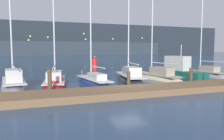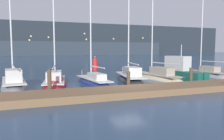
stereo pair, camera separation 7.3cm
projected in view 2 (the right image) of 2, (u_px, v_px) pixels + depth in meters
name	position (u px, v px, depth m)	size (l,w,h in m)	color
ground_plane	(128.00, 90.00, 16.81)	(400.00, 400.00, 0.00)	navy
dock	(138.00, 91.00, 15.17)	(30.51, 2.80, 0.45)	brown
mooring_pile_1	(49.00, 82.00, 14.72)	(0.28, 0.28, 1.76)	#4C3D2D
mooring_pile_2	(128.00, 81.00, 16.68)	(0.28, 0.28, 1.43)	#4C3D2D
mooring_pile_3	(191.00, 77.00, 18.62)	(0.28, 0.28, 1.54)	#4C3D2D
sailboat_berth_2	(14.00, 87.00, 17.14)	(2.61, 6.70, 10.61)	gray
sailboat_berth_3	(55.00, 84.00, 18.98)	(2.92, 7.23, 10.84)	red
sailboat_berth_4	(94.00, 83.00, 19.35)	(2.39, 6.74, 9.00)	navy
sailboat_berth_5	(130.00, 80.00, 20.98)	(3.11, 7.33, 10.10)	#2D3338
sailboat_berth_6	(156.00, 78.00, 22.87)	(3.18, 8.10, 10.85)	beige
motorboat_berth_7	(181.00, 74.00, 23.42)	(2.75, 6.48, 4.15)	#195647
sailboat_berth_8	(204.00, 75.00, 25.35)	(2.67, 6.48, 10.30)	gray
channel_buoy	(95.00, 64.00, 35.57)	(1.18, 1.18, 2.03)	red
hillside_backdrop	(45.00, 40.00, 127.41)	(240.00, 23.00, 18.71)	#232B33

